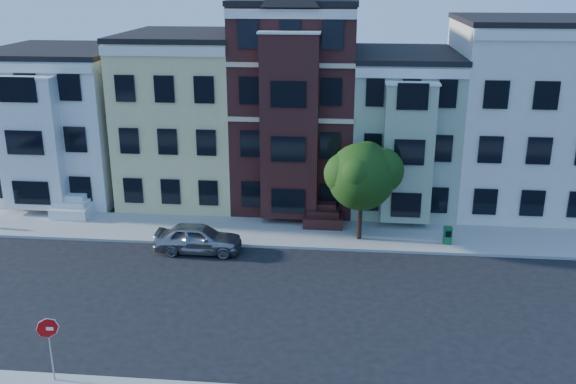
# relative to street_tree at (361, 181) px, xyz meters

# --- Properties ---
(ground) EXTENTS (120.00, 120.00, 0.00)m
(ground) POSITION_rel_street_tree_xyz_m (-3.97, -7.43, -3.39)
(ground) COLOR black
(far_sidewalk) EXTENTS (60.00, 4.00, 0.15)m
(far_sidewalk) POSITION_rel_street_tree_xyz_m (-3.97, 0.57, -3.32)
(far_sidewalk) COLOR #9E9B93
(far_sidewalk) RESTS_ON ground
(house_white) EXTENTS (8.00, 9.00, 9.00)m
(house_white) POSITION_rel_street_tree_xyz_m (-18.97, 7.07, 1.11)
(house_white) COLOR white
(house_white) RESTS_ON ground
(house_yellow) EXTENTS (7.00, 9.00, 10.00)m
(house_yellow) POSITION_rel_street_tree_xyz_m (-10.97, 7.07, 1.61)
(house_yellow) COLOR beige
(house_yellow) RESTS_ON ground
(house_brown) EXTENTS (7.00, 9.00, 12.00)m
(house_brown) POSITION_rel_street_tree_xyz_m (-3.97, 7.07, 2.61)
(house_brown) COLOR #3A1615
(house_brown) RESTS_ON ground
(house_green) EXTENTS (6.00, 9.00, 9.00)m
(house_green) POSITION_rel_street_tree_xyz_m (2.53, 7.07, 1.11)
(house_green) COLOR #9AAB8F
(house_green) RESTS_ON ground
(house_cream) EXTENTS (8.00, 9.00, 11.00)m
(house_cream) POSITION_rel_street_tree_xyz_m (9.53, 7.07, 2.11)
(house_cream) COLOR silver
(house_cream) RESTS_ON ground
(street_tree) EXTENTS (7.31, 7.31, 6.48)m
(street_tree) POSITION_rel_street_tree_xyz_m (0.00, 0.00, 0.00)
(street_tree) COLOR #224B12
(street_tree) RESTS_ON far_sidewalk
(parked_car) EXTENTS (4.49, 1.83, 1.52)m
(parked_car) POSITION_rel_street_tree_xyz_m (-8.26, -2.23, -2.63)
(parked_car) COLOR gray
(parked_car) RESTS_ON ground
(newspaper_box) EXTENTS (0.43, 0.38, 0.93)m
(newspaper_box) POSITION_rel_street_tree_xyz_m (4.63, -0.22, -2.78)
(newspaper_box) COLOR #1A6135
(newspaper_box) RESTS_ON far_sidewalk
(stop_sign) EXTENTS (0.76, 0.16, 2.76)m
(stop_sign) POSITION_rel_street_tree_xyz_m (-10.70, -13.80, -1.86)
(stop_sign) COLOR #B90609
(stop_sign) RESTS_ON near_sidewalk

